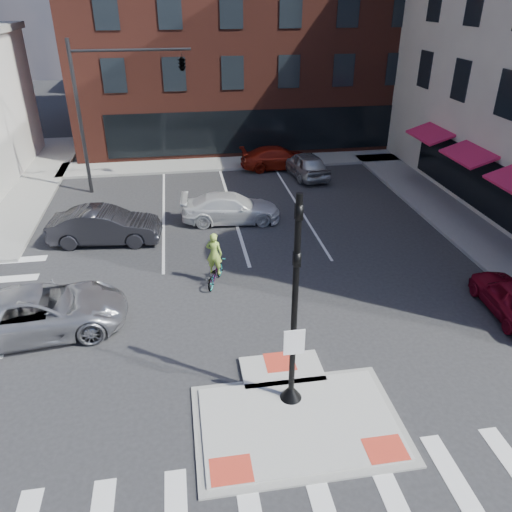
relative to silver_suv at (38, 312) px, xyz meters
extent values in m
plane|color=#28282B|center=(7.46, -4.81, -0.79)|extent=(120.00, 120.00, 0.00)
cube|color=gray|center=(7.46, -5.31, -0.76)|extent=(5.40, 3.60, 0.06)
cube|color=#A8A8A3|center=(7.46, -5.31, -0.73)|extent=(5.00, 3.20, 0.12)
cube|color=#A8A8A3|center=(7.46, -3.21, -0.73)|extent=(2.40, 1.40, 0.12)
cube|color=red|center=(5.56, -6.51, -0.67)|extent=(1.00, 0.80, 0.01)
cube|color=red|center=(9.36, -6.51, -0.67)|extent=(1.00, 0.80, 0.01)
cube|color=red|center=(7.46, -2.91, -0.67)|extent=(0.90, 0.90, 0.01)
cube|color=gray|center=(-3.54, 15.19, -0.71)|extent=(3.00, 20.00, 0.15)
cube|color=gray|center=(18.26, 5.19, -0.71)|extent=(3.00, 24.00, 0.15)
cube|color=gray|center=(10.46, 17.19, -0.71)|extent=(26.00, 3.00, 0.15)
cube|color=#54231A|center=(10.46, 27.19, 6.71)|extent=(24.00, 18.00, 15.00)
cube|color=black|center=(10.46, 18.19, 1.01)|extent=(20.00, 0.12, 2.80)
cube|color=black|center=(19.46, 5.19, 0.91)|extent=(0.12, 16.00, 2.60)
cube|color=#DB1D51|center=(18.76, 5.19, 2.26)|extent=(1.46, 3.00, 0.58)
cube|color=#DB1D51|center=(18.76, 11.19, 2.26)|extent=(1.46, 3.00, 0.58)
cube|color=slate|center=(3.46, 47.19, 4.21)|extent=(10.00, 12.00, 10.00)
cube|color=brown|center=(16.46, 49.19, 5.21)|extent=(12.00, 12.00, 12.00)
cone|color=black|center=(7.46, -4.41, -0.44)|extent=(0.60, 0.60, 0.45)
cylinder|color=black|center=(7.46, -4.41, 2.41)|extent=(0.16, 0.16, 5.80)
cube|color=white|center=(7.46, -4.53, 1.31)|extent=(0.55, 0.04, 0.75)
imported|color=black|center=(7.46, -4.41, 4.51)|extent=(0.18, 0.22, 1.10)
imported|color=black|center=(7.46, -4.41, 3.31)|extent=(0.18, 0.22, 1.10)
cylinder|color=black|center=(-0.04, 13.19, 3.21)|extent=(0.20, 0.20, 8.00)
cylinder|color=black|center=(2.96, 13.19, 6.61)|extent=(6.00, 0.14, 0.14)
imported|color=black|center=(5.46, 13.19, 6.01)|extent=(0.48, 2.24, 0.90)
imported|color=#A2A3A9|center=(0.00, 0.00, 0.00)|extent=(5.94, 3.25, 1.58)
imported|color=white|center=(7.25, 7.97, -0.10)|extent=(4.90, 2.31, 1.38)
imported|color=#25252A|center=(1.45, 6.54, 0.01)|extent=(4.97, 2.16, 1.59)
imported|color=#B4B7BB|center=(12.46, 13.96, -0.03)|extent=(2.47, 4.65, 1.51)
imported|color=maroon|center=(11.17, 15.71, -0.10)|extent=(4.81, 2.07, 1.38)
imported|color=#3F3F44|center=(5.96, 2.19, -0.35)|extent=(1.18, 1.78, 0.88)
imported|color=#9EC846|center=(5.96, 2.19, 0.51)|extent=(0.72, 0.61, 1.69)
camera|label=1|loc=(4.86, -14.44, 9.24)|focal=35.00mm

